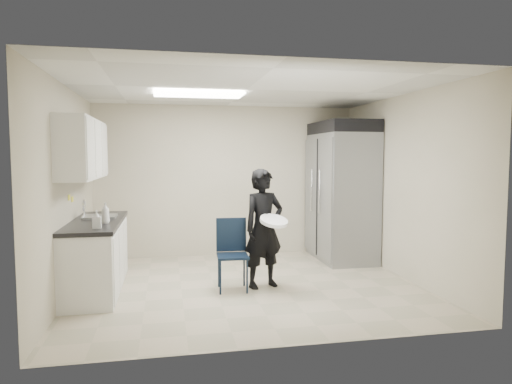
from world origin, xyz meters
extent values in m
plane|color=#B3A48C|center=(0.00, 0.00, 0.00)|extent=(4.50, 4.50, 0.00)
plane|color=silver|center=(0.00, 0.00, 2.60)|extent=(4.50, 4.50, 0.00)
plane|color=#BFB49D|center=(0.00, 2.00, 1.30)|extent=(4.50, 0.00, 4.50)
plane|color=#BFB49D|center=(-2.25, 0.00, 1.30)|extent=(0.00, 4.00, 4.00)
plane|color=#BFB49D|center=(2.25, 0.00, 1.30)|extent=(0.00, 4.00, 4.00)
cube|color=white|center=(-0.60, 0.40, 2.57)|extent=(1.20, 0.60, 0.02)
cube|color=silver|center=(-1.95, 0.20, 0.43)|extent=(0.60, 1.90, 0.86)
cube|color=black|center=(-1.95, 0.20, 0.89)|extent=(0.64, 1.95, 0.05)
cube|color=gray|center=(-1.93, 0.45, 0.87)|extent=(0.42, 0.40, 0.14)
cylinder|color=silver|center=(-2.13, 0.45, 1.02)|extent=(0.02, 0.02, 0.24)
cube|color=silver|center=(-2.08, 0.20, 1.83)|extent=(0.35, 1.80, 0.75)
cube|color=black|center=(-2.14, 1.35, 1.62)|extent=(0.22, 0.30, 0.35)
cube|color=yellow|center=(-2.24, 0.10, 1.22)|extent=(0.00, 0.12, 0.07)
cube|color=yellow|center=(-2.24, 0.30, 1.18)|extent=(0.00, 0.12, 0.07)
cube|color=gray|center=(1.83, 1.27, 1.05)|extent=(0.80, 1.35, 2.10)
cube|color=black|center=(1.83, 1.27, 2.20)|extent=(0.80, 1.35, 0.20)
cube|color=black|center=(-0.23, -0.16, 0.45)|extent=(0.42, 0.42, 0.90)
imported|color=black|center=(0.20, -0.08, 0.78)|extent=(0.67, 0.55, 1.57)
cylinder|color=white|center=(0.28, -0.32, 0.91)|extent=(0.45, 0.45, 0.04)
imported|color=white|center=(-1.79, -0.09, 1.04)|extent=(0.13, 0.13, 0.26)
imported|color=silver|center=(-1.84, -0.48, 1.02)|extent=(0.10, 0.10, 0.21)
camera|label=1|loc=(-1.05, -5.90, 1.74)|focal=32.00mm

